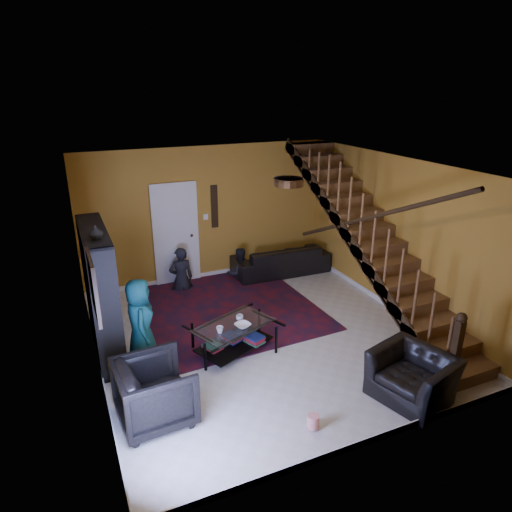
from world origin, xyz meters
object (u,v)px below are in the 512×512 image
Objects in this scene: armchair_right at (413,376)px; coffee_table at (234,336)px; bookshelf at (102,294)px; sofa at (281,259)px; armchair_left at (155,392)px.

armchair_right is 0.71× the size of coffee_table.
coffee_table is (1.81, -0.84, -0.70)m from bookshelf.
armchair_left is (-3.55, -3.61, 0.10)m from sofa.
coffee_table is at bearing -25.04° from bookshelf.
bookshelf is at bearing 6.86° from armchair_left.
armchair_left reaches higher than armchair_right.
bookshelf is 4.31m from sofa.
sofa is at bearing -48.14° from armchair_left.
armchair_left is (0.35, -1.91, -0.56)m from bookshelf.
coffee_table is at bearing -57.27° from armchair_left.
bookshelf is 2.23× the size of armchair_left.
sofa is at bearing 23.53° from bookshelf.
armchair_right is (3.21, -0.94, -0.09)m from armchair_left.
armchair_right reaches higher than coffee_table.
armchair_right is at bearing -38.64° from bookshelf.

